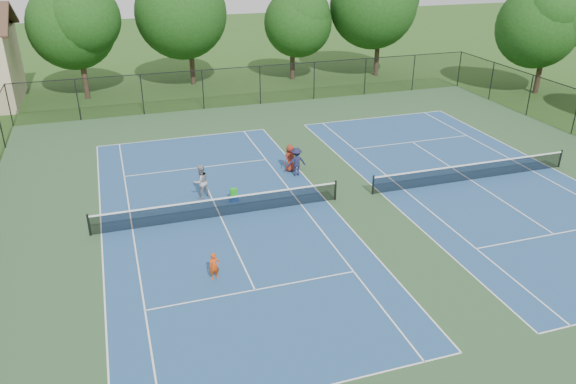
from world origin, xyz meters
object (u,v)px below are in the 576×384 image
object	(u,v)px
tree_back_b	(188,7)
ball_hopper	(234,192)
tree_back_c	(293,18)
bystander_c	(290,158)
ball_crate	(234,198)
instructor	(201,182)
bystander_b	(297,162)
tree_back_a	(76,22)
tree_side_e	(549,22)
tree_back_d	(381,0)
child_player	(214,266)

from	to	relation	value
tree_back_b	ball_hopper	xyz separation A→B (m)	(-2.00, -24.55, -6.10)
tree_back_c	bystander_c	world-z (taller)	tree_back_c
bystander_c	ball_crate	size ratio (longest dim) A/B	3.80
bystander_c	ball_crate	xyz separation A→B (m)	(-3.95, -2.89, -0.63)
ball_crate	bystander_c	bearing A→B (deg)	36.14
instructor	bystander_b	bearing A→B (deg)	168.41
bystander_c	ball_hopper	distance (m)	4.90
bystander_c	tree_back_c	bearing A→B (deg)	-138.87
tree_back_a	bystander_b	xyz separation A→B (m)	(11.10, -20.38, -5.22)
tree_side_e	ball_crate	world-z (taller)	tree_side_e
tree_back_a	bystander_c	size ratio (longest dim) A/B	5.83
tree_side_e	instructor	world-z (taller)	tree_side_e
tree_back_d	bystander_c	xyz separation A→B (m)	(-15.04, -19.66, -6.04)
tree_back_b	bystander_c	distance (m)	22.51
tree_back_c	tree_back_d	xyz separation A→B (m)	(8.00, -1.00, 1.34)
tree_back_c	ball_crate	xyz separation A→B (m)	(-11.00, -23.55, -5.33)
tree_back_c	instructor	bearing A→B (deg)	-118.87
bystander_c	tree_back_b	bearing A→B (deg)	-114.89
tree_back_c	instructor	world-z (taller)	tree_back_c
tree_side_e	bystander_b	world-z (taller)	tree_side_e
bystander_b	tree_back_b	bearing A→B (deg)	-82.51
tree_back_b	tree_side_e	distance (m)	29.56
tree_back_a	instructor	world-z (taller)	tree_back_a
tree_back_c	bystander_b	distance (m)	22.95
instructor	tree_back_a	bearing A→B (deg)	-99.70
tree_back_b	child_player	world-z (taller)	tree_back_b
tree_back_d	tree_back_a	bearing A→B (deg)	-180.00
child_player	bystander_c	world-z (taller)	bystander_c
tree_back_d	tree_side_e	xyz separation A→B (m)	(10.00, -10.00, -1.02)
tree_back_a	instructor	xyz separation A→B (m)	(5.53, -21.61, -5.14)
tree_back_d	bystander_c	size ratio (longest dim) A/B	6.60
tree_back_d	bystander_c	bearing A→B (deg)	-127.42
tree_back_d	tree_back_c	bearing A→B (deg)	172.87
instructor	bystander_c	bearing A→B (deg)	175.73
instructor	ball_crate	size ratio (longest dim) A/B	4.34
tree_back_b	bystander_c	world-z (taller)	tree_back_b
child_player	tree_back_c	bearing A→B (deg)	57.49
tree_back_a	child_player	distance (m)	30.04
tree_side_e	tree_back_a	bearing A→B (deg)	164.48
tree_back_c	tree_back_d	distance (m)	8.17
tree_side_e	tree_back_b	bearing A→B (deg)	156.04
bystander_b	child_player	bearing A→B (deg)	56.07
tree_back_c	tree_side_e	world-z (taller)	tree_side_e
tree_back_c	child_player	world-z (taller)	tree_back_c
bystander_c	ball_hopper	size ratio (longest dim) A/B	4.03
tree_back_a	tree_back_c	bearing A→B (deg)	3.18
tree_back_a	tree_back_b	size ratio (longest dim) A/B	0.91
ball_crate	tree_side_e	bearing A→B (deg)	23.40
tree_back_c	ball_crate	world-z (taller)	tree_back_c
tree_back_d	bystander_b	bearing A→B (deg)	-126.17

